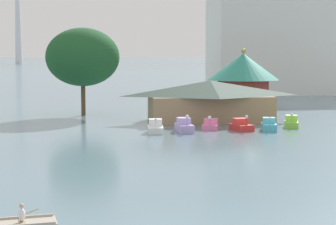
{
  "coord_description": "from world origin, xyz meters",
  "views": [
    {
      "loc": [
        -2.74,
        -24.63,
        8.09
      ],
      "look_at": [
        3.56,
        20.5,
        3.48
      ],
      "focal_mm": 63.38,
      "sensor_mm": 36.0,
      "label": 1
    }
  ],
  "objects": [
    {
      "name": "background_building_block",
      "position": [
        35.91,
        88.66,
        10.74
      ],
      "size": [
        28.69,
        14.26,
        21.44
      ],
      "color": "silver",
      "rests_on": "ground"
    },
    {
      "name": "pedal_boat_pink",
      "position": [
        10.32,
        36.36,
        0.46
      ],
      "size": [
        2.27,
        2.67,
        1.53
      ],
      "rotation": [
        0.0,
        0.0,
        -1.9
      ],
      "color": "pink",
      "rests_on": "ground"
    },
    {
      "name": "pedal_boat_red",
      "position": [
        13.28,
        34.92,
        0.51
      ],
      "size": [
        2.23,
        2.85,
        1.73
      ],
      "rotation": [
        0.0,
        0.0,
        -1.31
      ],
      "color": "red",
      "rests_on": "ground"
    },
    {
      "name": "green_roof_pavilion",
      "position": [
        19.58,
        57.63,
        4.63
      ],
      "size": [
        10.16,
        10.16,
        8.67
      ],
      "color": "#993328",
      "rests_on": "ground"
    },
    {
      "name": "pedal_boat_lime",
      "position": [
        19.31,
        36.63,
        0.53
      ],
      "size": [
        2.11,
        2.73,
        1.69
      ],
      "rotation": [
        0.0,
        0.0,
        -1.89
      ],
      "color": "#8CCC3F",
      "rests_on": "ground"
    },
    {
      "name": "pedal_boat_lavender",
      "position": [
        7.22,
        34.72,
        0.58
      ],
      "size": [
        1.64,
        3.01,
        1.89
      ],
      "rotation": [
        0.0,
        0.0,
        -1.51
      ],
      "color": "#B299D8",
      "rests_on": "ground"
    },
    {
      "name": "pedal_boat_cyan",
      "position": [
        16.11,
        34.43,
        0.55
      ],
      "size": [
        1.97,
        2.71,
        1.57
      ],
      "rotation": [
        0.0,
        0.0,
        -1.8
      ],
      "color": "#4CB7CC",
      "rests_on": "ground"
    },
    {
      "name": "pedal_boat_white",
      "position": [
        4.21,
        34.44,
        0.55
      ],
      "size": [
        1.78,
        2.84,
        1.62
      ],
      "rotation": [
        0.0,
        0.0,
        -1.66
      ],
      "color": "white",
      "rests_on": "ground"
    },
    {
      "name": "shoreline_tree_mid",
      "position": [
        -3.05,
        52.32,
        7.52
      ],
      "size": [
        9.44,
        9.44,
        11.27
      ],
      "color": "brown",
      "rests_on": "ground"
    },
    {
      "name": "boathouse",
      "position": [
        11.77,
        43.44,
        2.54
      ],
      "size": [
        15.24,
        7.54,
        4.83
      ],
      "color": "#9E7F5B",
      "rests_on": "ground"
    }
  ]
}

